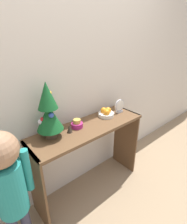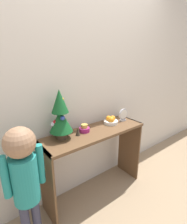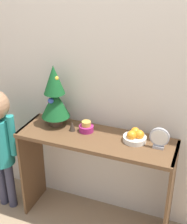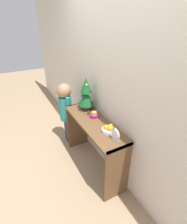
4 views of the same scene
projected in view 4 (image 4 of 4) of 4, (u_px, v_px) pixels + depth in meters
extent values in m
plane|color=#997F60|center=(83.00, 170.00, 2.64)|extent=(12.00, 12.00, 0.00)
cube|color=beige|center=(110.00, 88.00, 2.20)|extent=(7.00, 0.05, 2.50)
cube|color=brown|center=(94.00, 123.00, 2.32)|extent=(1.19, 0.38, 0.03)
cube|color=brown|center=(78.00, 125.00, 2.97)|extent=(0.02, 0.35, 0.81)
cube|color=brown|center=(117.00, 174.00, 2.07)|extent=(0.02, 0.35, 0.81)
cylinder|color=#4C3828|center=(86.00, 108.00, 2.61)|extent=(0.11, 0.11, 0.05)
cylinder|color=brown|center=(86.00, 105.00, 2.59)|extent=(0.02, 0.02, 0.04)
cone|color=#145123|center=(86.00, 98.00, 2.53)|extent=(0.22, 0.22, 0.22)
cone|color=#145123|center=(86.00, 85.00, 2.44)|extent=(0.16, 0.16, 0.22)
sphere|color=red|center=(85.00, 96.00, 2.58)|extent=(0.04, 0.04, 0.04)
sphere|color=gold|center=(86.00, 85.00, 2.41)|extent=(0.04, 0.04, 0.04)
sphere|color=silver|center=(90.00, 100.00, 2.55)|extent=(0.05, 0.05, 0.05)
sphere|color=#2D4CA8|center=(83.00, 96.00, 2.50)|extent=(0.04, 0.04, 0.04)
sphere|color=silver|center=(86.00, 98.00, 2.61)|extent=(0.05, 0.05, 0.05)
cylinder|color=silver|center=(109.00, 130.00, 2.11)|extent=(0.17, 0.17, 0.04)
sphere|color=orange|center=(110.00, 129.00, 2.07)|extent=(0.07, 0.07, 0.07)
sphere|color=orange|center=(111.00, 127.00, 2.11)|extent=(0.07, 0.07, 0.07)
sphere|color=orange|center=(106.00, 127.00, 2.10)|extent=(0.07, 0.07, 0.07)
cylinder|color=#9E2366|center=(94.00, 116.00, 2.40)|extent=(0.11, 0.11, 0.05)
cylinder|color=gold|center=(94.00, 113.00, 2.38)|extent=(0.07, 0.07, 0.04)
cube|color=#B2B2B7|center=(115.00, 140.00, 1.97)|extent=(0.08, 0.04, 0.02)
cylinder|color=#B2B2B7|center=(115.00, 134.00, 1.93)|extent=(0.14, 0.02, 0.14)
cylinder|color=white|center=(115.00, 134.00, 1.92)|extent=(0.12, 0.00, 0.12)
cone|color=#382D23|center=(89.00, 112.00, 2.46)|extent=(0.05, 0.05, 0.08)
cylinder|color=#38384C|center=(67.00, 128.00, 3.21)|extent=(0.07, 0.07, 0.46)
cylinder|color=#38384C|center=(68.00, 131.00, 3.13)|extent=(0.07, 0.07, 0.46)
cylinder|color=teal|center=(66.00, 109.00, 2.96)|extent=(0.21, 0.21, 0.41)
sphere|color=#997051|center=(64.00, 91.00, 2.80)|extent=(0.24, 0.24, 0.24)
cylinder|color=teal|center=(63.00, 101.00, 3.02)|extent=(0.06, 0.06, 0.35)
cylinder|color=teal|center=(68.00, 108.00, 2.81)|extent=(0.06, 0.06, 0.35)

